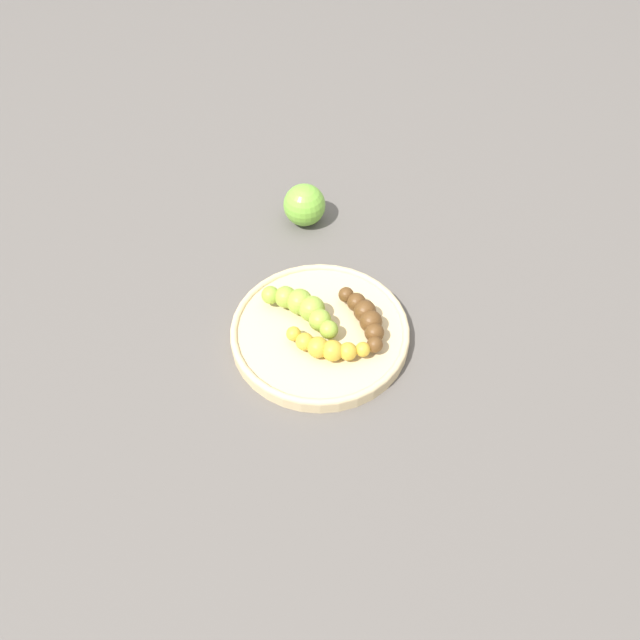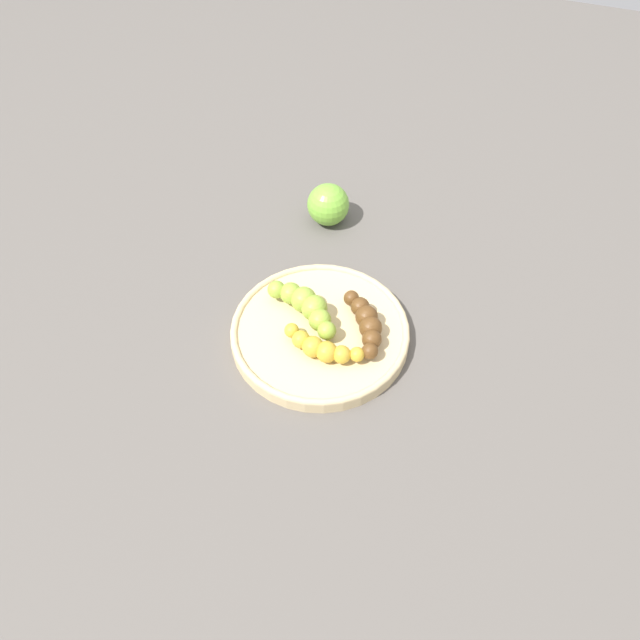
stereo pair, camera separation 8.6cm
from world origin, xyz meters
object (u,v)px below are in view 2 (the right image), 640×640
Objects in this scene: banana_spotted at (321,347)px; apple_green at (328,205)px; fruit_bowl at (320,332)px; banana_overripe at (366,323)px; banana_green at (307,305)px.

banana_spotted is 0.29m from apple_green.
apple_green is at bearing -72.96° from fruit_bowl.
banana_overripe is (-0.06, -0.02, 0.02)m from fruit_bowl.
apple_green is at bearing 38.19° from banana_green.
apple_green is (0.09, -0.27, 0.00)m from banana_spotted.
banana_spotted is at bearing 107.75° from apple_green.
banana_overripe is 0.86× the size of banana_green.
fruit_bowl is at bearing 165.22° from banana_overripe.
banana_green reaches higher than fruit_bowl.
banana_spotted is at bearing -117.83° from banana_green.
fruit_bowl is 0.07m from banana_overripe.
banana_overripe is at bearing -161.62° from fruit_bowl.
fruit_bowl is 0.25m from apple_green.
apple_green is (0.05, -0.22, -0.00)m from banana_green.
banana_overripe is 1.49× the size of apple_green.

